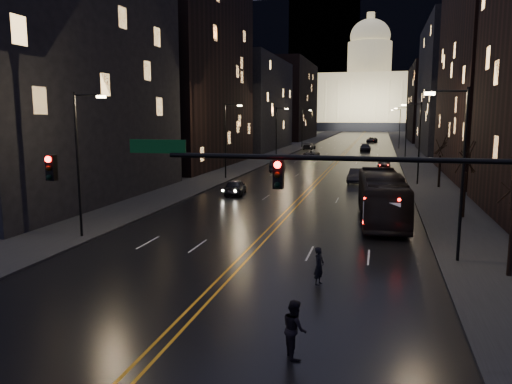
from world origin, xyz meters
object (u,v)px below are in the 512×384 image
Objects in this scene: receding_car_a at (357,176)px; traffic_signal at (348,191)px; bus at (382,197)px; oncoming_car_b at (277,166)px; oncoming_car_a at (235,187)px; pedestrian_b at (295,328)px; pedestrian_a at (319,266)px.

traffic_signal is at bearing -83.10° from receding_car_a.
oncoming_car_b is at bearing 111.20° from bus.
oncoming_car_a is 32.84m from pedestrian_b.
bus reaches higher than oncoming_car_b.
traffic_signal is 3.54× the size of receding_car_a.
bus reaches higher than receding_car_a.
traffic_signal is 6.72m from pedestrian_a.
traffic_signal is 3.90× the size of oncoming_car_a.
pedestrian_b is at bearing -85.14° from receding_car_a.
pedestrian_a reaches higher than oncoming_car_b.
pedestrian_a is (-0.09, -35.56, 0.07)m from receding_car_a.
oncoming_car_a is 0.91× the size of receding_car_a.
receding_car_a reaches higher than oncoming_car_a.
receding_car_a is at bearing 93.45° from bus.
oncoming_car_a is 16.03m from receding_car_a.
oncoming_car_b is at bearing -13.03° from pedestrian_b.
traffic_signal is 40.82m from receding_car_a.
bus is 2.58× the size of receding_car_a.
pedestrian_b is at bearing -159.73° from pedestrian_a.
pedestrian_b is at bearing 97.50° from oncoming_car_b.
traffic_signal reaches higher than pedestrian_b.
pedestrian_a is (-2.72, -14.90, -0.88)m from bus.
bus is at bearing 139.24° from oncoming_car_a.
oncoming_car_b is 52.26m from pedestrian_b.
bus reaches higher than pedestrian_b.
oncoming_car_b is at bearing -97.44° from oncoming_car_a.
traffic_signal is at bearing -143.49° from pedestrian_a.
traffic_signal reaches higher than oncoming_car_b.
oncoming_car_b is 13.92m from receding_car_a.
traffic_signal reaches higher than bus.
bus is (1.22, 19.90, -3.35)m from traffic_signal.
bus is 6.70× the size of pedestrian_b.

